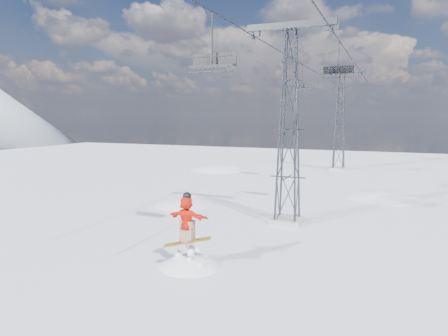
# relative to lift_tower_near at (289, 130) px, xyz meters

# --- Properties ---
(ground) EXTENTS (120.00, 120.00, 0.00)m
(ground) POSITION_rel_lift_tower_near_xyz_m (-0.80, -8.00, -5.47)
(ground) COLOR white
(ground) RESTS_ON ground
(snow_terrain) EXTENTS (39.00, 37.00, 22.00)m
(snow_terrain) POSITION_rel_lift_tower_near_xyz_m (-5.57, 13.24, -15.06)
(snow_terrain) COLOR white
(snow_terrain) RESTS_ON ground
(lift_tower_near) EXTENTS (5.20, 1.80, 11.43)m
(lift_tower_near) POSITION_rel_lift_tower_near_xyz_m (0.00, 0.00, 0.00)
(lift_tower_near) COLOR #999999
(lift_tower_near) RESTS_ON ground
(lift_tower_far) EXTENTS (5.20, 1.80, 11.43)m
(lift_tower_far) POSITION_rel_lift_tower_near_xyz_m (0.00, 25.00, 0.00)
(lift_tower_far) COLOR #999999
(lift_tower_far) RESTS_ON ground
(haul_cables) EXTENTS (4.46, 51.00, 0.06)m
(haul_cables) POSITION_rel_lift_tower_near_xyz_m (0.00, 11.50, 5.38)
(haul_cables) COLOR black
(haul_cables) RESTS_ON ground
(snowboarder_jump) EXTENTS (4.40, 4.40, 7.17)m
(snowboarder_jump) POSITION_rel_lift_tower_near_xyz_m (-2.15, -8.20, -7.07)
(snowboarder_jump) COLOR white
(snowboarder_jump) RESTS_ON ground
(lift_chair_near) EXTENTS (2.14, 0.62, 2.65)m
(lift_chair_near) POSITION_rel_lift_tower_near_xyz_m (-2.20, -5.69, 3.26)
(lift_chair_near) COLOR black
(lift_chair_near) RESTS_ON ground
(lift_chair_mid) EXTENTS (1.84, 0.53, 2.29)m
(lift_chair_mid) POSITION_rel_lift_tower_near_xyz_m (2.20, 3.48, 3.55)
(lift_chair_mid) COLOR black
(lift_chair_mid) RESTS_ON ground
(lift_chair_far) EXTENTS (1.96, 0.56, 2.43)m
(lift_chair_far) POSITION_rel_lift_tower_near_xyz_m (-2.20, 14.12, 3.43)
(lift_chair_far) COLOR black
(lift_chair_far) RESTS_ON ground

